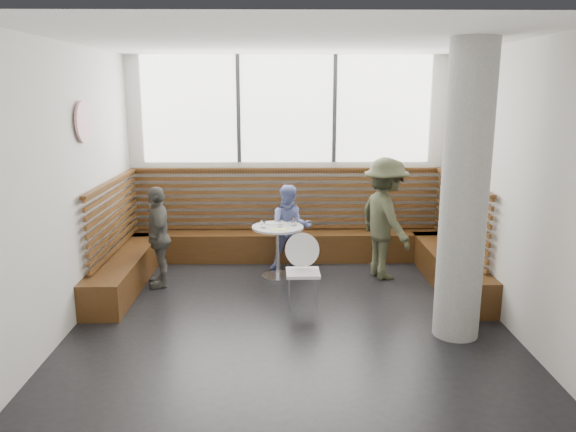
{
  "coord_description": "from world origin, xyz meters",
  "views": [
    {
      "loc": [
        -0.11,
        -6.42,
        2.69
      ],
      "look_at": [
        0.0,
        1.0,
        1.0
      ],
      "focal_mm": 35.0,
      "sensor_mm": 36.0,
      "label": 1
    }
  ],
  "objects_px": {
    "concrete_column": "(465,194)",
    "child_back": "(290,228)",
    "child_left": "(159,237)",
    "cafe_table": "(278,241)",
    "cafe_chair": "(303,264)",
    "adult_man": "(385,219)"
  },
  "relations": [
    {
      "from": "cafe_table",
      "to": "child_left",
      "type": "distance_m",
      "value": 1.68
    },
    {
      "from": "concrete_column",
      "to": "cafe_chair",
      "type": "relative_size",
      "value": 3.52
    },
    {
      "from": "cafe_table",
      "to": "cafe_chair",
      "type": "bearing_deg",
      "value": -73.71
    },
    {
      "from": "cafe_chair",
      "to": "child_left",
      "type": "relative_size",
      "value": 0.65
    },
    {
      "from": "cafe_chair",
      "to": "child_back",
      "type": "bearing_deg",
      "value": 94.34
    },
    {
      "from": "child_back",
      "to": "adult_man",
      "type": "bearing_deg",
      "value": -17.74
    },
    {
      "from": "concrete_column",
      "to": "adult_man",
      "type": "relative_size",
      "value": 1.83
    },
    {
      "from": "cafe_table",
      "to": "child_back",
      "type": "relative_size",
      "value": 0.58
    },
    {
      "from": "cafe_table",
      "to": "adult_man",
      "type": "xyz_separation_m",
      "value": [
        1.54,
        -0.03,
        0.33
      ]
    },
    {
      "from": "adult_man",
      "to": "child_left",
      "type": "height_order",
      "value": "adult_man"
    },
    {
      "from": "cafe_table",
      "to": "adult_man",
      "type": "relative_size",
      "value": 0.44
    },
    {
      "from": "concrete_column",
      "to": "cafe_table",
      "type": "bearing_deg",
      "value": 135.08
    },
    {
      "from": "concrete_column",
      "to": "cafe_chair",
      "type": "xyz_separation_m",
      "value": [
        -1.68,
        0.91,
        -1.07
      ]
    },
    {
      "from": "concrete_column",
      "to": "child_back",
      "type": "height_order",
      "value": "concrete_column"
    },
    {
      "from": "concrete_column",
      "to": "cafe_table",
      "type": "distance_m",
      "value": 3.0
    },
    {
      "from": "concrete_column",
      "to": "cafe_table",
      "type": "xyz_separation_m",
      "value": [
        -1.99,
        1.99,
        -1.06
      ]
    },
    {
      "from": "child_back",
      "to": "child_left",
      "type": "relative_size",
      "value": 0.93
    },
    {
      "from": "child_back",
      "to": "cafe_chair",
      "type": "bearing_deg",
      "value": -87.93
    },
    {
      "from": "child_back",
      "to": "cafe_table",
      "type": "bearing_deg",
      "value": -123.14
    },
    {
      "from": "child_left",
      "to": "child_back",
      "type": "bearing_deg",
      "value": 94.98
    },
    {
      "from": "child_back",
      "to": "concrete_column",
      "type": "bearing_deg",
      "value": -55.15
    },
    {
      "from": "cafe_table",
      "to": "child_back",
      "type": "bearing_deg",
      "value": 59.99
    }
  ]
}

